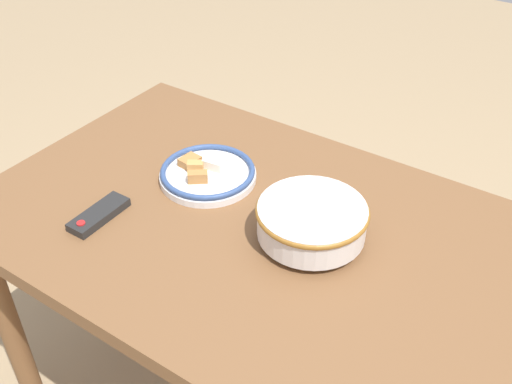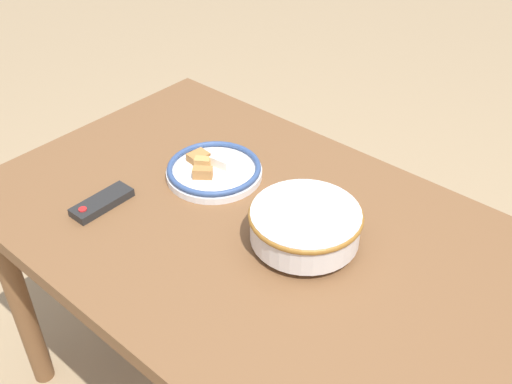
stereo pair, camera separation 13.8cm
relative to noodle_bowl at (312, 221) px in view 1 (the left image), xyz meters
The scene contains 4 objects.
dining_table 0.15m from the noodle_bowl, 21.75° to the left, with size 1.43×0.83×0.73m.
noodle_bowl is the anchor object (origin of this frame).
food_plate 0.33m from the noodle_bowl, ahead, with size 0.24×0.24×0.04m.
tv_remote 0.49m from the noodle_bowl, 25.56° to the left, with size 0.06×0.15×0.02m.
Camera 1 is at (-0.51, 0.86, 1.60)m, focal length 42.00 mm.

